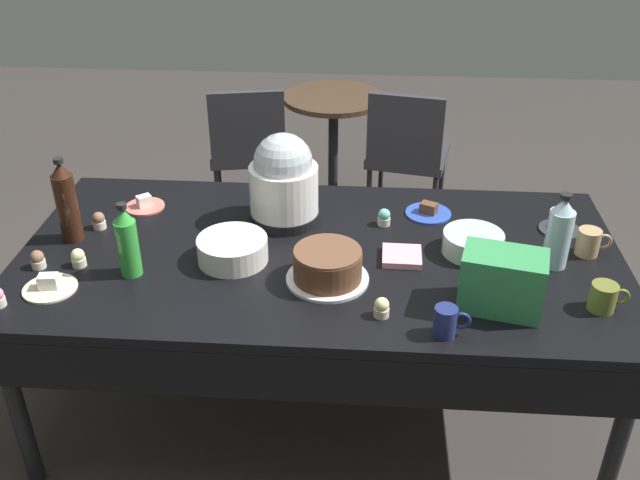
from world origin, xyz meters
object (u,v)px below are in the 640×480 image
(dessert_plate_cobalt, at_px, (428,212))
(coffee_mug_olive, at_px, (604,297))
(glass_salad_bowl, at_px, (473,243))
(coffee_mug_navy, at_px, (447,321))
(potluck_table, at_px, (320,266))
(cupcake_vanilla, at_px, (78,258))
(ceramic_snack_bowl, at_px, (233,249))
(coffee_mug_tan, at_px, (589,242))
(cupcake_berry, at_px, (382,308))
(cupcake_rose, at_px, (99,221))
(soda_bottle_cola, at_px, (67,203))
(soda_carton, at_px, (502,281))
(cupcake_cocoa, at_px, (384,217))
(soda_bottle_water, at_px, (559,233))
(soda_bottle_lime_soda, at_px, (127,242))
(maroon_chair_right, at_px, (407,149))
(round_cafe_table, at_px, (333,131))
(dessert_plate_coral, at_px, (145,205))
(frosted_layer_cake, at_px, (328,266))
(maroon_chair_left, at_px, (248,144))
(slow_cooker, at_px, (284,181))
(dessert_plate_charcoal, at_px, (560,228))
(dessert_plate_cream, at_px, (50,286))
(cupcake_lemon, at_px, (38,260))

(dessert_plate_cobalt, bearing_deg, coffee_mug_olive, -49.35)
(glass_salad_bowl, xyz_separation_m, coffee_mug_navy, (-0.14, -0.49, 0.01))
(potluck_table, distance_m, cupcake_vanilla, 0.86)
(coffee_mug_olive, bearing_deg, ceramic_snack_bowl, 170.47)
(dessert_plate_cobalt, height_order, coffee_mug_tan, coffee_mug_tan)
(cupcake_berry, height_order, cupcake_rose, same)
(soda_bottle_cola, relative_size, soda_carton, 1.27)
(soda_bottle_cola, relative_size, coffee_mug_tan, 2.63)
(potluck_table, height_order, coffee_mug_olive, coffee_mug_olive)
(cupcake_berry, bearing_deg, cupcake_cocoa, 88.94)
(soda_bottle_water, height_order, coffee_mug_navy, soda_bottle_water)
(soda_bottle_lime_soda, distance_m, coffee_mug_navy, 1.10)
(maroon_chair_right, distance_m, round_cafe_table, 0.49)
(coffee_mug_olive, bearing_deg, dessert_plate_coral, 160.83)
(frosted_layer_cake, relative_size, cupcake_cocoa, 4.23)
(frosted_layer_cake, distance_m, coffee_mug_navy, 0.47)
(ceramic_snack_bowl, bearing_deg, soda_bottle_lime_soda, -161.69)
(glass_salad_bowl, height_order, maroon_chair_left, maroon_chair_left)
(potluck_table, distance_m, cupcake_cocoa, 0.34)
(slow_cooker, bearing_deg, cupcake_vanilla, -150.63)
(potluck_table, relative_size, dessert_plate_charcoal, 13.84)
(dessert_plate_cobalt, bearing_deg, ceramic_snack_bowl, -151.05)
(soda_carton, bearing_deg, ceramic_snack_bowl, 179.27)
(frosted_layer_cake, bearing_deg, cupcake_cocoa, 64.35)
(cupcake_vanilla, relative_size, soda_carton, 0.26)
(dessert_plate_cream, relative_size, maroon_chair_right, 0.21)
(dessert_plate_coral, relative_size, round_cafe_table, 0.22)
(maroon_chair_right, bearing_deg, dessert_plate_cobalt, -88.77)
(cupcake_lemon, distance_m, coffee_mug_tan, 1.97)
(cupcake_berry, xyz_separation_m, round_cafe_table, (-0.27, 2.18, -0.28))
(soda_bottle_water, relative_size, coffee_mug_tan, 2.24)
(dessert_plate_cobalt, bearing_deg, coffee_mug_tan, -25.17)
(cupcake_lemon, bearing_deg, dessert_plate_coral, 62.54)
(coffee_mug_navy, bearing_deg, coffee_mug_tan, 42.84)
(cupcake_lemon, distance_m, maroon_chair_left, 1.83)
(soda_bottle_lime_soda, xyz_separation_m, soda_carton, (1.25, -0.11, -0.03))
(cupcake_cocoa, bearing_deg, slow_cooker, 178.55)
(dessert_plate_coral, bearing_deg, cupcake_rose, -125.08)
(soda_bottle_lime_soda, height_order, soda_bottle_water, soda_bottle_water)
(dessert_plate_cream, bearing_deg, frosted_layer_cake, 7.53)
(dessert_plate_charcoal, bearing_deg, maroon_chair_left, 136.86)
(glass_salad_bowl, bearing_deg, dessert_plate_cream, -166.59)
(dessert_plate_cream, relative_size, maroon_chair_left, 0.21)
(cupcake_cocoa, xyz_separation_m, cupcake_vanilla, (-1.08, -0.38, 0.00))
(glass_salad_bowl, distance_m, cupcake_berry, 0.53)
(coffee_mug_tan, bearing_deg, coffee_mug_olive, -96.39)
(potluck_table, height_order, cupcake_rose, cupcake_rose)
(dessert_plate_coral, relative_size, coffee_mug_olive, 1.26)
(frosted_layer_cake, height_order, slow_cooker, slow_cooker)
(cupcake_berry, bearing_deg, soda_bottle_lime_soda, 167.96)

